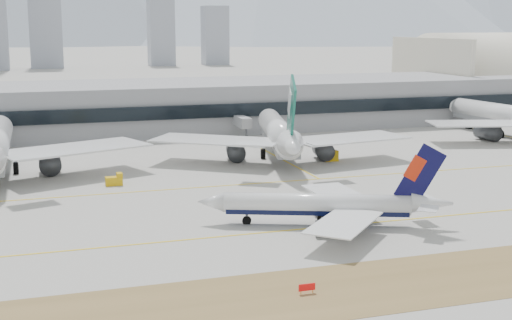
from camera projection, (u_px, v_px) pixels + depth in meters
name	position (u px, v px, depth m)	size (l,w,h in m)	color
ground	(279.00, 222.00, 121.62)	(3000.00, 3000.00, 0.00)	#99958F
taxiing_airliner	(326.00, 205.00, 119.17)	(41.02, 34.67, 14.40)	white
widebody_cathay	(279.00, 135.00, 177.58)	(63.32, 63.02, 23.15)	white
terminal	(159.00, 106.00, 227.67)	(280.00, 43.10, 15.00)	gray
hold_sign_left	(307.00, 287.00, 89.24)	(2.20, 0.15, 1.35)	red
gse_c	(331.00, 157.00, 176.03)	(3.55, 2.00, 2.60)	#D9A50B
gse_b	(115.00, 180.00, 149.56)	(3.55, 2.00, 2.60)	#D9A50B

